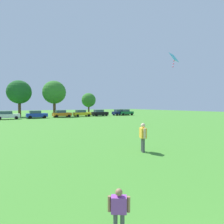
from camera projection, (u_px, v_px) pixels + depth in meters
The scene contains 14 objects.
ground_plane at pixel (19, 125), 26.55m from camera, with size 160.00×160.00×0.00m, color #42842D.
child_kite_flyer at pixel (119, 208), 4.06m from camera, with size 0.43×0.35×1.05m.
adult_bystander at pixel (143, 135), 11.33m from camera, with size 0.54×0.78×1.78m.
kite at pixel (174, 59), 13.58m from camera, with size 1.05×0.74×1.05m.
parked_car_white_1 at pixel (7, 115), 37.22m from camera, with size 4.30×2.02×1.68m.
parked_car_blue_2 at pixel (36, 114), 40.16m from camera, with size 4.30×2.02×1.68m.
parked_car_orange_3 at pixel (62, 114), 43.78m from camera, with size 4.30×2.02×1.68m.
parked_car_yellow_4 at pixel (82, 113), 46.19m from camera, with size 4.30×2.02×1.68m.
parked_car_black_5 at pixel (100, 113), 48.52m from camera, with size 4.30×2.02×1.68m.
parked_car_navy_6 at pixel (120, 112), 51.69m from camera, with size 4.30×2.02×1.68m.
parked_car_green_7 at pixel (126, 112), 52.19m from camera, with size 4.30×2.02×1.68m.
tree_center at pixel (19, 92), 45.35m from camera, with size 5.77×5.77×8.99m.
tree_right at pixel (54, 92), 46.49m from camera, with size 5.79×5.79×9.02m.
tree_far_right at pixel (89, 100), 53.68m from camera, with size 4.12×4.12×6.41m.
Camera 1 is at (-2.07, 0.39, 2.89)m, focal length 29.58 mm.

